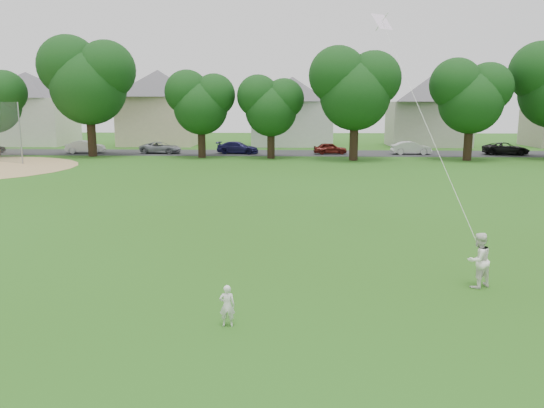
{
  "coord_description": "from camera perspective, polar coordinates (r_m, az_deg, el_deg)",
  "views": [
    {
      "loc": [
        0.27,
        -11.89,
        4.94
      ],
      "look_at": [
        -0.32,
        2.0,
        2.3
      ],
      "focal_mm": 35.0,
      "sensor_mm": 36.0,
      "label": 1
    }
  ],
  "objects": [
    {
      "name": "older_boy",
      "position": [
        15.49,
        21.31,
        -5.65
      ],
      "size": [
        0.93,
        0.86,
        1.53
      ],
      "primitive_type": "imported",
      "rotation": [
        0.0,
        0.0,
        3.65
      ],
      "color": "white",
      "rests_on": "ground"
    },
    {
      "name": "toddler",
      "position": [
        12.13,
        -4.85,
        -10.83
      ],
      "size": [
        0.37,
        0.25,
        0.97
      ],
      "primitive_type": "imported",
      "rotation": [
        0.0,
        0.0,
        3.2
      ],
      "color": "silver",
      "rests_on": "ground"
    },
    {
      "name": "street",
      "position": [
        54.11,
        2.12,
        5.5
      ],
      "size": [
        90.0,
        7.0,
        0.01
      ],
      "primitive_type": "cube",
      "color": "#2D2D30",
      "rests_on": "ground"
    },
    {
      "name": "parked_cars",
      "position": [
        53.08,
        3.99,
        6.03
      ],
      "size": [
        64.58,
        2.46,
        1.27
      ],
      "color": "black",
      "rests_on": "ground"
    },
    {
      "name": "house_row",
      "position": [
        63.96,
        -0.42,
        10.92
      ],
      "size": [
        77.01,
        14.12,
        10.46
      ],
      "color": "white",
      "rests_on": "ground"
    },
    {
      "name": "tree_row",
      "position": [
        48.29,
        6.04,
        12.48
      ],
      "size": [
        82.34,
        9.53,
        11.5
      ],
      "color": "black",
      "rests_on": "ground"
    },
    {
      "name": "ground",
      "position": [
        12.87,
        1.06,
        -11.81
      ],
      "size": [
        160.0,
        160.0,
        0.0
      ],
      "primitive_type": "plane",
      "color": "#275112",
      "rests_on": "ground"
    },
    {
      "name": "kite",
      "position": [
        17.87,
        15.93,
        8.99
      ],
      "size": [
        1.4,
        3.8,
        9.72
      ],
      "color": "white",
      "rests_on": "ground"
    }
  ]
}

